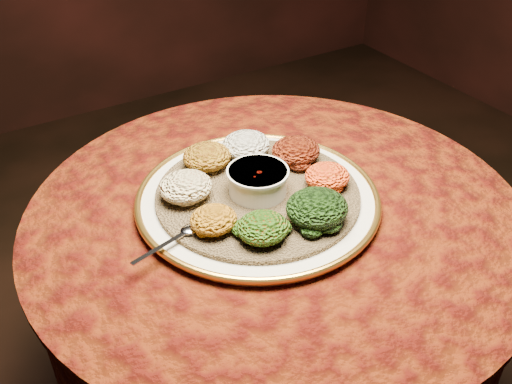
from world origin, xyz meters
TOP-DOWN VIEW (x-y plane):
  - table at (0.00, 0.00)m, footprint 0.96×0.96m
  - platter at (-0.03, 0.03)m, footprint 0.48×0.48m
  - injera at (-0.03, 0.03)m, footprint 0.44×0.44m
  - stew_bowl at (-0.03, 0.03)m, footprint 0.12×0.12m
  - spoon at (-0.20, -0.02)m, footprint 0.14×0.05m
  - portion_ayib at (0.02, 0.15)m, footprint 0.10×0.10m
  - portion_kitfo at (0.10, 0.08)m, footprint 0.10×0.10m
  - portion_tikil at (0.10, -0.03)m, footprint 0.09×0.08m
  - portion_gomen at (0.02, -0.10)m, footprint 0.11×0.11m
  - portion_mixveg at (-0.09, -0.09)m, footprint 0.09×0.09m
  - portion_kik at (-0.15, -0.03)m, footprint 0.08×0.08m
  - portion_timatim at (-0.15, 0.08)m, footprint 0.10×0.10m
  - portion_shiro at (-0.07, 0.15)m, footprint 0.10×0.09m

SIDE VIEW (x-z plane):
  - table at x=0.00m, z-range 0.19..0.92m
  - platter at x=-0.03m, z-range 0.73..0.76m
  - injera at x=-0.03m, z-range 0.75..0.76m
  - spoon at x=-0.20m, z-range 0.76..0.77m
  - portion_kik at x=-0.15m, z-range 0.76..0.80m
  - portion_tikil at x=0.10m, z-range 0.76..0.80m
  - portion_mixveg at x=-0.09m, z-range 0.76..0.81m
  - portion_shiro at x=-0.07m, z-range 0.76..0.81m
  - portion_timatim at x=-0.15m, z-range 0.76..0.81m
  - portion_kitfo at x=0.10m, z-range 0.76..0.81m
  - portion_ayib at x=0.02m, z-range 0.76..0.81m
  - portion_gomen at x=0.02m, z-range 0.76..0.82m
  - stew_bowl at x=-0.03m, z-range 0.77..0.81m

